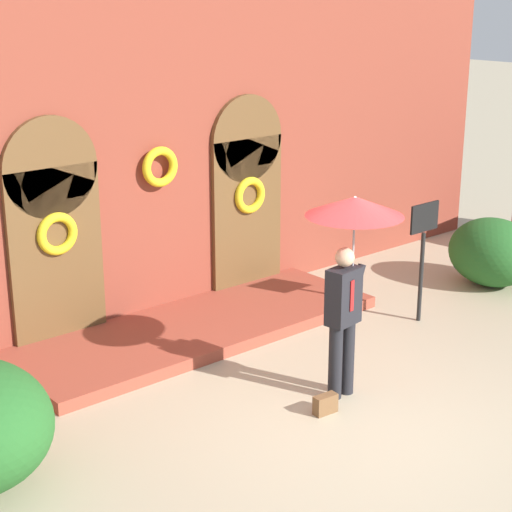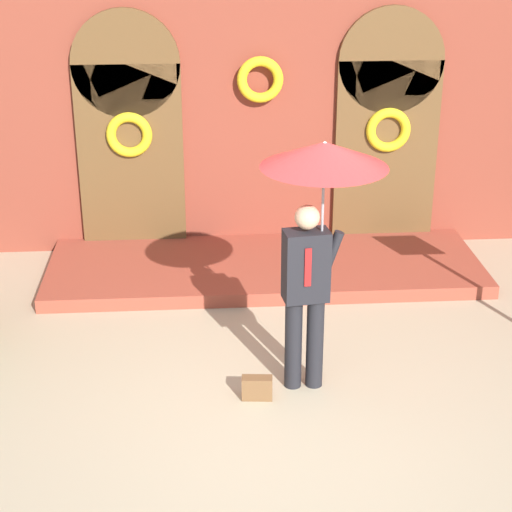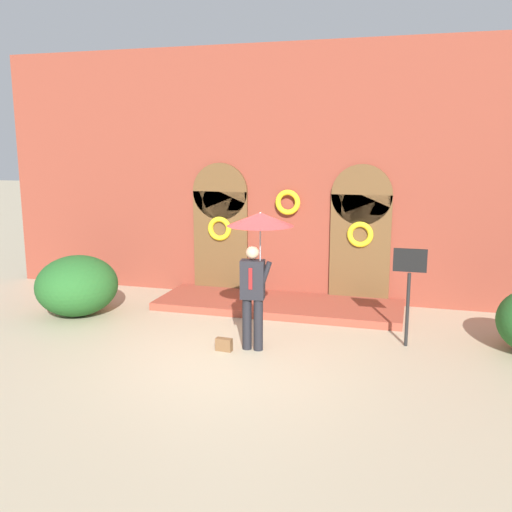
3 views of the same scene
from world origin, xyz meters
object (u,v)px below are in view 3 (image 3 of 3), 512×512
(person_with_umbrella, at_px, (258,239))
(sign_post, at_px, (409,281))
(handbag, at_px, (224,345))
(shrub_left, at_px, (77,285))

(person_with_umbrella, height_order, sign_post, person_with_umbrella)
(handbag, xyz_separation_m, sign_post, (2.97, 1.10, 1.05))
(shrub_left, bearing_deg, sign_post, -0.85)
(handbag, bearing_deg, shrub_left, 166.61)
(person_with_umbrella, distance_m, handbag, 1.89)
(person_with_umbrella, bearing_deg, sign_post, 20.39)
(person_with_umbrella, relative_size, shrub_left, 1.36)
(person_with_umbrella, bearing_deg, shrub_left, 166.42)
(person_with_umbrella, xyz_separation_m, sign_post, (2.42, 0.90, -0.75))
(handbag, bearing_deg, person_with_umbrella, 25.13)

